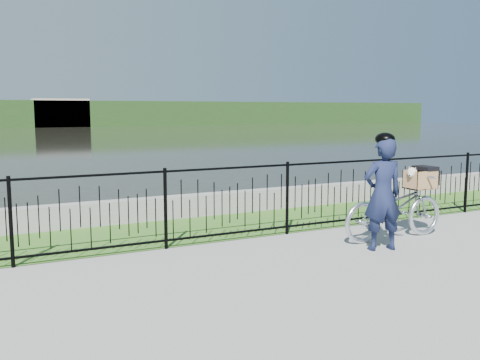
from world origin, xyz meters
TOP-DOWN VIEW (x-y plane):
  - ground at (0.00, 0.00)m, footprint 120.00×120.00m
  - grass_strip at (0.00, 2.60)m, footprint 60.00×2.00m
  - water at (0.00, 33.00)m, footprint 120.00×120.00m
  - quay_wall at (0.00, 3.60)m, footprint 60.00×0.30m
  - fence at (0.00, 1.60)m, footprint 14.00×0.06m
  - far_treeline at (0.00, 60.00)m, footprint 120.00×6.00m
  - far_building_right at (6.00, 58.50)m, footprint 6.00×3.00m
  - bicycle_rig at (2.29, 0.60)m, footprint 1.84×0.64m
  - cyclist at (1.68, 0.20)m, footprint 0.64×0.49m

SIDE VIEW (x-z plane):
  - ground at x=0.00m, z-range 0.00..0.00m
  - water at x=0.00m, z-range 0.00..0.00m
  - grass_strip at x=0.00m, z-range 0.00..0.01m
  - quay_wall at x=0.00m, z-range 0.00..0.40m
  - bicycle_rig at x=2.29m, z-range -0.06..1.05m
  - fence at x=0.00m, z-range 0.00..1.15m
  - cyclist at x=1.68m, z-range -0.01..1.63m
  - far_treeline at x=0.00m, z-range 0.00..3.00m
  - far_building_right at x=6.00m, z-range 0.00..3.20m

